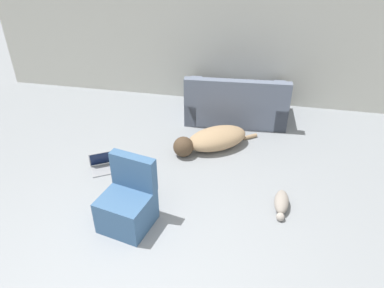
# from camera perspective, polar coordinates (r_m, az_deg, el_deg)

# --- Properties ---
(wall_back) EXTENTS (7.81, 0.06, 2.46)m
(wall_back) POSITION_cam_1_polar(r_m,az_deg,el_deg) (6.83, 1.52, 16.45)
(wall_back) COLOR beige
(wall_back) RESTS_ON ground_plane
(couch) EXTENTS (1.73, 1.03, 0.85)m
(couch) POSITION_cam_1_polar(r_m,az_deg,el_deg) (6.46, 6.71, 6.02)
(couch) COLOR slate
(couch) RESTS_ON ground_plane
(dog) EXTENTS (1.26, 1.02, 0.31)m
(dog) POSITION_cam_1_polar(r_m,az_deg,el_deg) (5.65, 3.09, 0.68)
(dog) COLOR #A38460
(dog) RESTS_ON ground_plane
(cat) EXTENTS (0.19, 0.59, 0.16)m
(cat) POSITION_cam_1_polar(r_m,az_deg,el_deg) (4.75, 13.46, -8.73)
(cat) COLOR gray
(cat) RESTS_ON ground_plane
(laptop_open) EXTENTS (0.44, 0.42, 0.24)m
(laptop_open) POSITION_cam_1_polar(r_m,az_deg,el_deg) (5.42, -13.48, -2.88)
(laptop_open) COLOR gray
(laptop_open) RESTS_ON ground_plane
(side_chair) EXTENTS (0.65, 0.64, 0.83)m
(side_chair) POSITION_cam_1_polar(r_m,az_deg,el_deg) (4.36, -9.73, -8.97)
(side_chair) COLOR #385B84
(side_chair) RESTS_ON ground_plane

